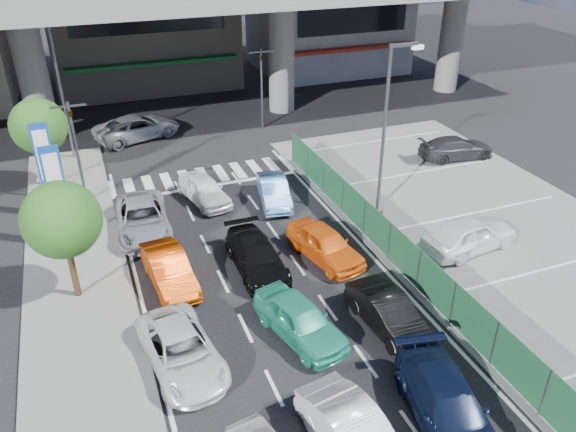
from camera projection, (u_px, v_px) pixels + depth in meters
name	position (u px, v px, depth m)	size (l,w,h in m)	color
ground	(287.00, 318.00, 20.37)	(120.00, 120.00, 0.00)	black
parking_lot	(498.00, 234.00, 25.43)	(12.00, 28.00, 0.06)	#5F5F5D
sidewalk_left	(79.00, 296.00, 21.40)	(4.00, 30.00, 0.12)	#5F5F5D
fence_run	(402.00, 254.00, 22.40)	(0.16, 22.00, 1.80)	#1C512F
traffic_light_left	(72.00, 128.00, 26.28)	(1.60, 1.24, 5.20)	#595B60
traffic_light_right	(261.00, 69.00, 35.64)	(1.60, 1.24, 5.20)	#595B60
street_lamp_right	(389.00, 117.00, 25.17)	(1.65, 0.22, 8.00)	#595B60
street_lamp_left	(62.00, 78.00, 30.72)	(1.65, 0.22, 8.00)	#595B60
signboard_near	(55.00, 183.00, 23.13)	(0.80, 0.14, 4.70)	#595B60
signboard_far	(45.00, 157.00, 25.45)	(0.80, 0.14, 4.70)	#595B60
tree_near	(62.00, 220.00, 19.78)	(2.80, 2.80, 4.80)	#382314
tree_far	(39.00, 126.00, 28.08)	(2.80, 2.80, 4.80)	#382314
minivan_navy_back	(448.00, 407.00, 15.88)	(1.93, 4.76, 1.38)	black
sedan_white_mid_left	(182.00, 351.00, 17.97)	(2.06, 4.46, 1.24)	silver
taxi_teal_mid	(300.00, 320.00, 19.21)	(1.63, 4.05, 1.38)	teal
hatch_black_mid_right	(389.00, 314.00, 19.54)	(1.37, 3.94, 1.30)	black
taxi_orange_left	(169.00, 269.00, 21.87)	(1.41, 4.04, 1.33)	#C13B04
sedan_black_mid	(257.00, 256.00, 22.74)	(1.79, 4.41, 1.28)	black
taxi_orange_right	(325.00, 244.00, 23.44)	(1.63, 4.05, 1.38)	orange
wagon_silver_front_left	(142.00, 218.00, 25.35)	(2.29, 4.97, 1.38)	#B0B3B8
sedan_white_front_mid	(205.00, 190.00, 27.96)	(1.54, 3.83, 1.31)	white
kei_truck_front_right	(274.00, 191.00, 27.91)	(1.32, 3.79, 1.25)	#4778BD
crossing_wagon_silver	(138.00, 127.00, 35.51)	(2.49, 5.40, 1.50)	#A7ABAE
parked_sedan_white	(470.00, 234.00, 23.92)	(1.79, 4.46, 1.52)	white
parked_sedan_dgrey	(456.00, 148.00, 32.64)	(1.78, 4.39, 1.27)	#2D2E32
traffic_cone	(382.00, 214.00, 26.25)	(0.37, 0.37, 0.72)	red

